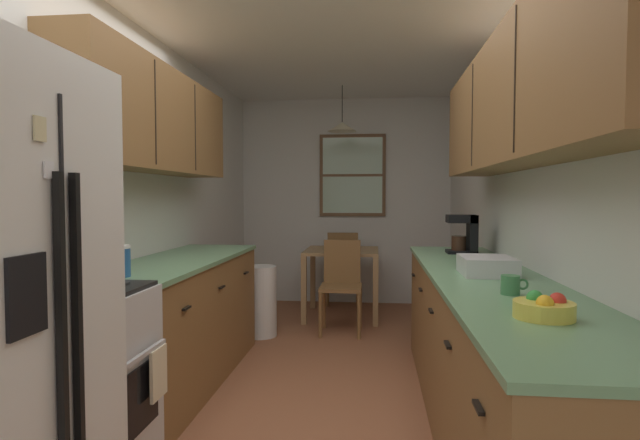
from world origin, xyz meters
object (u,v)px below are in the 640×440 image
at_px(trash_bin, 261,301).
at_px(mug_by_coffeemaker, 511,285).
at_px(dish_rack, 487,266).
at_px(microwave_over_range, 40,126).
at_px(storage_canister, 119,261).
at_px(dining_table, 342,261).
at_px(fruit_bowl, 544,308).
at_px(dining_chair_far, 343,264).
at_px(table_serving_bowl, 338,247).
at_px(stove_range, 70,387).
at_px(dining_chair_near, 341,281).
at_px(coffee_maker, 465,233).

relative_size(trash_bin, mug_by_coffeemaker, 5.64).
bearing_deg(dish_rack, microwave_over_range, -159.91).
relative_size(microwave_over_range, storage_canister, 3.57).
bearing_deg(dining_table, trash_bin, -129.64).
distance_m(mug_by_coffeemaker, fruit_bowl, 0.44).
bearing_deg(microwave_over_range, dining_chair_far, 74.92).
bearing_deg(trash_bin, table_serving_bowl, 51.43).
distance_m(trash_bin, table_serving_bowl, 1.16).
height_order(dish_rack, table_serving_bowl, dish_rack).
bearing_deg(stove_range, fruit_bowl, -7.12).
height_order(storage_canister, dish_rack, storage_canister).
relative_size(storage_canister, fruit_bowl, 0.81).
height_order(dining_table, dining_chair_far, dining_chair_far).
distance_m(mug_by_coffeemaker, table_serving_bowl, 3.38).
relative_size(dining_chair_far, storage_canister, 5.26).
xyz_separation_m(dining_chair_far, table_serving_bowl, (-0.01, -0.64, 0.28)).
xyz_separation_m(stove_range, mug_by_coffeemaker, (1.97, 0.19, 0.47)).
height_order(dining_table, dining_chair_near, dining_chair_near).
relative_size(stove_range, dining_table, 1.34).
xyz_separation_m(trash_bin, table_serving_bowl, (0.67, 0.84, 0.44)).
bearing_deg(mug_by_coffeemaker, fruit_bowl, -89.84).
xyz_separation_m(dining_chair_near, table_serving_bowl, (-0.08, 0.60, 0.28)).
bearing_deg(storage_canister, dining_chair_near, 65.88).
xyz_separation_m(stove_range, microwave_over_range, (-0.11, 0.00, 1.18)).
bearing_deg(trash_bin, coffee_maker, -22.67).
bearing_deg(microwave_over_range, dish_rack, 20.09).
relative_size(dining_chair_near, table_serving_bowl, 4.26).
bearing_deg(coffee_maker, trash_bin, 157.33).
bearing_deg(microwave_over_range, stove_range, -0.03).
distance_m(dining_chair_near, fruit_bowl, 3.23).
bearing_deg(dining_chair_far, fruit_bowl, -76.99).
distance_m(trash_bin, mug_by_coffeemaker, 2.98).
bearing_deg(mug_by_coffeemaker, storage_canister, 171.84).
relative_size(stove_range, storage_canister, 6.43).
relative_size(mug_by_coffeemaker, dish_rack, 0.35).
distance_m(mug_by_coffeemaker, dish_rack, 0.58).
bearing_deg(fruit_bowl, dining_table, 104.65).
relative_size(dining_table, dish_rack, 2.41).
xyz_separation_m(stove_range, table_serving_bowl, (0.97, 3.42, 0.31)).
bearing_deg(dish_rack, coffee_maker, 86.33).
bearing_deg(microwave_over_range, storage_canister, 77.18).
relative_size(microwave_over_range, coffee_maker, 2.07).
bearing_deg(stove_range, mug_by_coffeemaker, 5.53).
distance_m(stove_range, dining_chair_far, 4.17).
height_order(dining_chair_near, dining_chair_far, same).
xyz_separation_m(fruit_bowl, dish_rack, (0.02, 1.02, 0.01)).
bearing_deg(dish_rack, dining_table, 110.22).
height_order(dining_chair_far, coffee_maker, coffee_maker).
relative_size(dining_table, mug_by_coffeemaker, 6.87).
distance_m(stove_range, trash_bin, 2.60).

